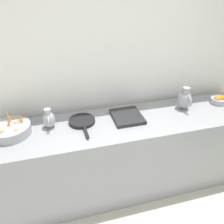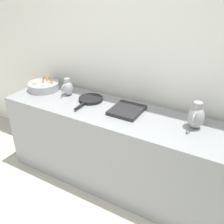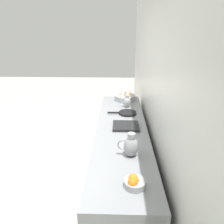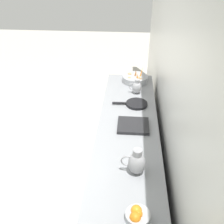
# 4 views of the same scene
# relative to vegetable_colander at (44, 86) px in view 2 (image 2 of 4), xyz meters

# --- Properties ---
(tile_wall_left) EXTENTS (0.10, 7.61, 3.00)m
(tile_wall_left) POSITION_rel_vegetable_colander_xyz_m (-0.37, 1.67, 0.54)
(tile_wall_left) COLOR white
(tile_wall_left) RESTS_ON ground_plane
(prep_counter) EXTENTS (0.66, 2.79, 0.91)m
(prep_counter) POSITION_rel_vegetable_colander_xyz_m (0.07, 1.17, -0.50)
(prep_counter) COLOR gray
(prep_counter) RESTS_ON ground_plane
(vegetable_colander) EXTENTS (0.37, 0.37, 0.22)m
(vegetable_colander) POSITION_rel_vegetable_colander_xyz_m (0.00, 0.00, 0.00)
(vegetable_colander) COLOR #9EA0A5
(vegetable_colander) RESTS_ON prep_counter
(metal_pitcher_tall) EXTENTS (0.21, 0.15, 0.25)m
(metal_pitcher_tall) POSITION_rel_vegetable_colander_xyz_m (-0.01, 1.81, 0.07)
(metal_pitcher_tall) COLOR #939399
(metal_pitcher_tall) RESTS_ON prep_counter
(metal_pitcher_short) EXTENTS (0.17, 0.12, 0.20)m
(metal_pitcher_short) POSITION_rel_vegetable_colander_xyz_m (-0.02, 0.35, 0.04)
(metal_pitcher_short) COLOR #A3A3A8
(metal_pitcher_short) RESTS_ON prep_counter
(counter_sink_basin) EXTENTS (0.34, 0.30, 0.04)m
(counter_sink_basin) POSITION_rel_vegetable_colander_xyz_m (0.02, 1.13, -0.03)
(counter_sink_basin) COLOR #232326
(counter_sink_basin) RESTS_ON prep_counter
(skillet_on_counter) EXTENTS (0.44, 0.26, 0.03)m
(skillet_on_counter) POSITION_rel_vegetable_colander_xyz_m (-0.02, 0.67, -0.03)
(skillet_on_counter) COLOR black
(skillet_on_counter) RESTS_ON prep_counter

